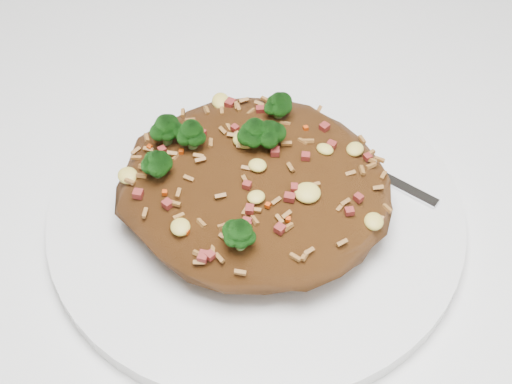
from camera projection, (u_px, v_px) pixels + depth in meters
dining_table at (233, 242)px, 0.62m from camera, size 1.20×0.80×0.75m
plate at (256, 212)px, 0.52m from camera, size 0.30×0.30×0.01m
fried_rice at (255, 178)px, 0.49m from camera, size 0.19×0.18×0.07m
fork at (351, 160)px, 0.54m from camera, size 0.15×0.08×0.00m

